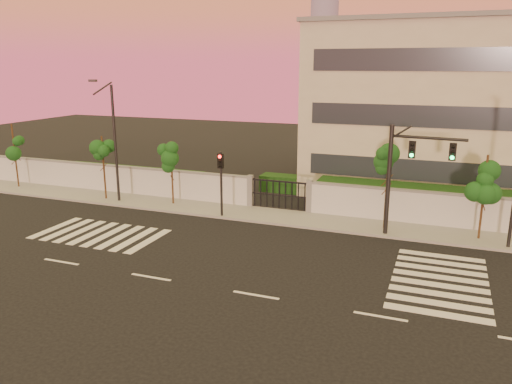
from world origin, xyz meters
TOP-DOWN VIEW (x-y plane):
  - ground at (0.00, 0.00)m, footprint 120.00×120.00m
  - sidewalk at (0.00, 10.50)m, footprint 60.00×3.00m
  - perimeter_wall at (0.10, 12.00)m, footprint 60.00×0.36m
  - hedge_row at (1.17, 14.74)m, footprint 41.00×4.25m
  - institutional_building at (9.00, 21.99)m, footprint 24.40×12.40m
  - road_markings at (-1.58, 3.76)m, footprint 57.00×7.62m
  - street_tree_a at (-23.54, 10.65)m, footprint 1.43×1.14m
  - street_tree_b at (-15.06, 10.13)m, footprint 1.56×1.24m
  - street_tree_c at (-10.03, 10.68)m, footprint 1.45×1.16m
  - street_tree_d at (3.87, 10.43)m, footprint 1.51×1.21m
  - street_tree_e at (8.83, 10.41)m, footprint 1.49×1.19m
  - traffic_signal_main at (4.80, 9.43)m, footprint 3.87×0.57m
  - traffic_signal_secondary at (-5.83, 9.26)m, footprint 0.32×0.33m
  - streetlight_west at (-13.90, 9.80)m, footprint 0.50×2.00m

SIDE VIEW (x-z plane):
  - ground at x=0.00m, z-range 0.00..0.00m
  - road_markings at x=-1.58m, z-range 0.00..0.02m
  - sidewalk at x=0.00m, z-range 0.00..0.15m
  - hedge_row at x=1.17m, z-range -0.08..1.72m
  - perimeter_wall at x=0.10m, z-range -0.03..2.17m
  - traffic_signal_secondary at x=-5.83m, z-range 0.56..4.69m
  - street_tree_c at x=-10.03m, z-range 1.03..5.36m
  - street_tree_b at x=-15.06m, z-range 1.07..5.57m
  - street_tree_e at x=8.83m, z-range 1.10..5.78m
  - street_tree_d at x=3.87m, z-range 1.15..6.02m
  - street_tree_a at x=-23.54m, z-range 1.16..6.10m
  - traffic_signal_main at x=4.80m, z-range 0.81..6.93m
  - streetlight_west at x=-13.90m, z-range 0.34..8.64m
  - institutional_building at x=9.00m, z-range 0.03..12.28m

